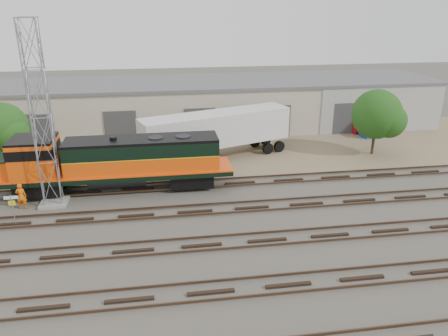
{
  "coord_description": "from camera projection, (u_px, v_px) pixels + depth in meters",
  "views": [
    {
      "loc": [
        -2.05,
        -25.46,
        13.75
      ],
      "look_at": [
        2.4,
        4.0,
        2.2
      ],
      "focal_mm": 35.0,
      "sensor_mm": 36.0,
      "label": 1
    }
  ],
  "objects": [
    {
      "name": "sign_post",
      "position": [
        12.0,
        205.0,
        27.89
      ],
      "size": [
        0.87,
        0.07,
        2.12
      ],
      "color": "gray",
      "rests_on": "ground"
    },
    {
      "name": "locomotive",
      "position": [
        111.0,
        162.0,
        32.58
      ],
      "size": [
        17.55,
        3.08,
        4.22
      ],
      "color": "black",
      "rests_on": "tracks"
    },
    {
      "name": "tree_mid",
      "position": [
        55.0,
        166.0,
        34.17
      ],
      "size": [
        3.98,
        3.79,
        3.79
      ],
      "color": "#382619",
      "rests_on": "ground"
    },
    {
      "name": "semi_trailer",
      "position": [
        220.0,
        130.0,
        39.55
      ],
      "size": [
        14.12,
        7.24,
        4.3
      ],
      "rotation": [
        0.0,
        0.0,
        0.34
      ],
      "color": "silver",
      "rests_on": "ground"
    },
    {
      "name": "ground",
      "position": [
        197.0,
        223.0,
        28.73
      ],
      "size": [
        140.0,
        140.0,
        0.0
      ],
      "primitive_type": "plane",
      "color": "#47423A",
      "rests_on": "ground"
    },
    {
      "name": "dumpster_red",
      "position": [
        358.0,
        127.0,
        47.86
      ],
      "size": [
        1.79,
        1.71,
        1.4
      ],
      "primitive_type": "cube",
      "rotation": [
        0.0,
        0.0,
        0.24
      ],
      "color": "maroon",
      "rests_on": "ground"
    },
    {
      "name": "tracks",
      "position": [
        202.0,
        245.0,
        25.94
      ],
      "size": [
        80.0,
        20.4,
        0.28
      ],
      "color": "black",
      "rests_on": "ground"
    },
    {
      "name": "worker",
      "position": [
        21.0,
        196.0,
        30.35
      ],
      "size": [
        0.7,
        0.46,
        1.91
      ],
      "primitive_type": "imported",
      "rotation": [
        0.0,
        0.0,
        3.14
      ],
      "color": "orange",
      "rests_on": "ground"
    },
    {
      "name": "tree_west",
      "position": [
        5.0,
        130.0,
        37.09
      ],
      "size": [
        4.56,
        4.34,
        5.68
      ],
      "color": "#382619",
      "rests_on": "ground"
    },
    {
      "name": "tree_east",
      "position": [
        380.0,
        116.0,
        40.02
      ],
      "size": [
        4.79,
        4.56,
        6.16
      ],
      "color": "#382619",
      "rests_on": "ground"
    },
    {
      "name": "dumpster_blue",
      "position": [
        370.0,
        130.0,
        46.38
      ],
      "size": [
        1.84,
        1.76,
        1.5
      ],
      "primitive_type": "cube",
      "rotation": [
        0.0,
        0.0,
        0.17
      ],
      "color": "#16479A",
      "rests_on": "ground"
    },
    {
      "name": "warehouse",
      "position": [
        178.0,
        105.0,
        48.96
      ],
      "size": [
        58.4,
        10.4,
        5.3
      ],
      "color": "#BBAE9C",
      "rests_on": "ground"
    },
    {
      "name": "dirt_strip",
      "position": [
        183.0,
        150.0,
        42.56
      ],
      "size": [
        80.0,
        16.0,
        0.02
      ],
      "primitive_type": "cube",
      "color": "#726047",
      "rests_on": "ground"
    },
    {
      "name": "signal_tower",
      "position": [
        42.0,
        120.0,
        29.21
      ],
      "size": [
        1.88,
        1.88,
        12.72
      ],
      "rotation": [
        0.0,
        0.0,
        0.1
      ],
      "color": "gray",
      "rests_on": "ground"
    }
  ]
}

